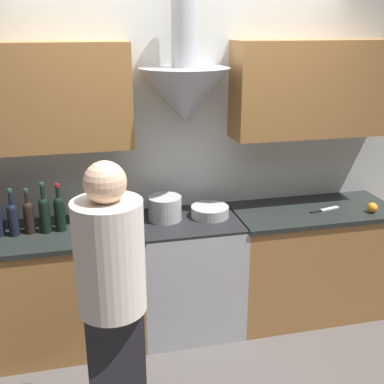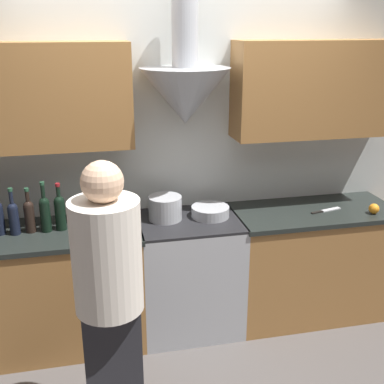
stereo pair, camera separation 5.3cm
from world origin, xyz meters
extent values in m
plane|color=#4C4744|center=(0.00, 0.00, 0.00)|extent=(12.00, 12.00, 0.00)
cube|color=silver|center=(0.00, 0.67, 1.30)|extent=(8.40, 0.06, 2.60)
cone|color=#A8AAAF|center=(0.00, 0.46, 1.78)|extent=(0.64, 0.64, 0.39)
cylinder|color=#A8AAAF|center=(0.00, 0.46, 2.26)|extent=(0.18, 0.18, 0.57)
cube|color=#9E6B38|center=(-1.07, 0.49, 1.80)|extent=(1.39, 0.32, 0.70)
cube|color=#9E6B38|center=(1.00, 0.49, 1.80)|extent=(1.25, 0.32, 0.70)
cube|color=#9E6B38|center=(-1.07, 0.34, 0.43)|extent=(1.39, 0.60, 0.86)
cube|color=black|center=(-1.07, 0.34, 0.88)|extent=(1.42, 0.62, 0.03)
cube|color=#9E6B38|center=(1.00, 0.34, 0.43)|extent=(1.25, 0.60, 0.86)
cube|color=black|center=(1.00, 0.34, 0.88)|extent=(1.27, 0.62, 0.03)
cube|color=#A8AAAF|center=(0.00, 0.34, 0.44)|extent=(0.75, 0.60, 0.88)
cube|color=black|center=(0.00, 0.05, 0.40)|extent=(0.52, 0.01, 0.40)
cube|color=black|center=(0.00, 0.34, 0.89)|extent=(0.75, 0.60, 0.02)
cube|color=#A8AAAF|center=(0.00, 0.61, 0.83)|extent=(0.75, 0.06, 0.10)
cylinder|color=black|center=(-1.21, 0.35, 0.99)|extent=(0.07, 0.07, 0.19)
sphere|color=black|center=(-1.21, 0.35, 1.09)|extent=(0.07, 0.07, 0.07)
cylinder|color=black|center=(-1.21, 0.35, 1.16)|extent=(0.03, 0.03, 0.10)
cylinder|color=#234C33|center=(-1.21, 0.35, 1.22)|extent=(0.03, 0.03, 0.02)
cylinder|color=black|center=(-1.11, 0.36, 0.99)|extent=(0.07, 0.07, 0.19)
sphere|color=black|center=(-1.11, 0.36, 1.09)|extent=(0.07, 0.07, 0.07)
cylinder|color=black|center=(-1.11, 0.36, 1.15)|extent=(0.03, 0.03, 0.09)
cylinder|color=#234C33|center=(-1.11, 0.36, 1.21)|extent=(0.03, 0.03, 0.02)
cylinder|color=black|center=(-1.01, 0.35, 1.01)|extent=(0.07, 0.07, 0.21)
sphere|color=black|center=(-1.01, 0.35, 1.11)|extent=(0.07, 0.07, 0.07)
cylinder|color=black|center=(-1.01, 0.35, 1.18)|extent=(0.03, 0.03, 0.11)
cylinder|color=#234C33|center=(-1.01, 0.35, 1.25)|extent=(0.03, 0.03, 0.02)
cylinder|color=black|center=(-0.91, 0.36, 1.00)|extent=(0.07, 0.07, 0.21)
sphere|color=black|center=(-0.91, 0.36, 1.11)|extent=(0.07, 0.07, 0.07)
cylinder|color=black|center=(-0.91, 0.36, 1.17)|extent=(0.03, 0.03, 0.09)
cylinder|color=maroon|center=(-0.91, 0.36, 1.23)|extent=(0.03, 0.03, 0.02)
cylinder|color=#A8AAAF|center=(-0.17, 0.39, 0.99)|extent=(0.24, 0.24, 0.17)
cylinder|color=#A8AAAF|center=(0.17, 0.37, 0.94)|extent=(0.28, 0.28, 0.08)
sphere|color=orange|center=(1.39, 0.16, 0.94)|extent=(0.08, 0.08, 0.08)
cube|color=silver|center=(1.11, 0.30, 0.90)|extent=(0.17, 0.08, 0.01)
cube|color=black|center=(0.98, 0.27, 0.90)|extent=(0.11, 0.05, 0.01)
cube|color=#28282D|center=(-0.63, -0.57, 0.41)|extent=(0.31, 0.20, 0.81)
cylinder|color=silver|center=(-0.63, -0.57, 1.12)|extent=(0.37, 0.37, 0.61)
sphere|color=#E0B28E|center=(-0.63, -0.57, 1.52)|extent=(0.22, 0.22, 0.22)
camera|label=1|loc=(-0.73, -2.84, 2.25)|focal=45.00mm
camera|label=2|loc=(-0.67, -2.85, 2.25)|focal=45.00mm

